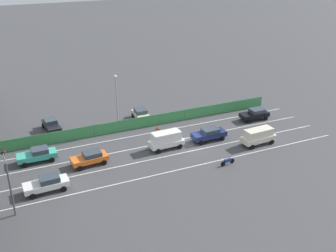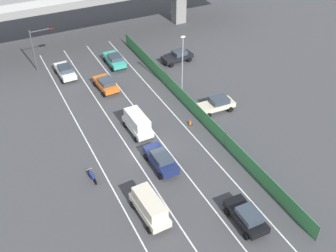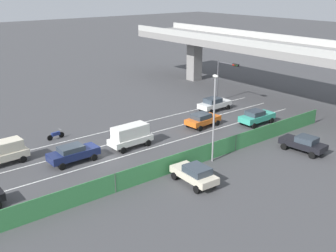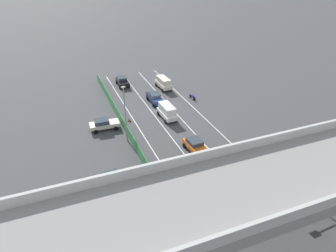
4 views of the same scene
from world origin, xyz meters
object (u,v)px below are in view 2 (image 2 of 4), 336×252
(car_sedan_white, at_px, (65,71))
(traffic_cone, at_px, (190,122))
(car_taxi_orange, at_px, (106,84))
(car_van_white, at_px, (137,122))
(car_sedan_black, at_px, (247,216))
(traffic_light, at_px, (41,41))
(parked_sedan_dark, at_px, (178,56))
(car_taxi_teal, at_px, (115,60))
(car_sedan_navy, at_px, (161,159))
(car_van_cream, at_px, (150,206))
(street_lamp, at_px, (182,62))
(motorcycle, at_px, (92,176))
(parked_sedan_cream, at_px, (217,104))

(car_sedan_white, bearing_deg, traffic_cone, -60.09)
(car_taxi_orange, bearing_deg, car_van_white, -89.52)
(car_sedan_black, height_order, traffic_light, traffic_light)
(car_taxi_orange, height_order, parked_sedan_dark, parked_sedan_dark)
(car_taxi_teal, bearing_deg, car_sedan_navy, -98.74)
(car_sedan_black, bearing_deg, car_taxi_orange, 97.11)
(car_van_white, height_order, car_sedan_navy, car_van_white)
(traffic_cone, bearing_deg, car_van_cream, -133.29)
(car_sedan_black, xyz_separation_m, car_taxi_orange, (-3.17, 25.44, -0.02))
(car_taxi_orange, xyz_separation_m, street_lamp, (7.57, -5.79, 3.93))
(car_van_cream, xyz_separation_m, traffic_light, (-1.79, 30.10, 2.85))
(car_sedan_navy, relative_size, street_lamp, 0.58)
(car_taxi_teal, relative_size, car_taxi_orange, 1.05)
(car_sedan_navy, height_order, traffic_light, traffic_light)
(car_sedan_white, relative_size, traffic_cone, 7.12)
(car_sedan_black, bearing_deg, car_sedan_white, 102.48)
(car_sedan_white, height_order, car_taxi_teal, car_sedan_white)
(motorcycle, height_order, parked_sedan_cream, parked_sedan_cream)
(motorcycle, bearing_deg, street_lamp, 32.12)
(car_sedan_white, distance_m, car_van_white, 15.70)
(motorcycle, distance_m, street_lamp, 17.34)
(car_sedan_navy, xyz_separation_m, car_van_cream, (-3.57, -5.24, 0.29))
(car_taxi_teal, bearing_deg, car_sedan_white, -179.35)
(car_taxi_orange, xyz_separation_m, traffic_cone, (5.83, -11.06, -0.59))
(street_lamp, bearing_deg, car_van_cream, -126.19)
(motorcycle, bearing_deg, traffic_light, 87.10)
(car_sedan_navy, height_order, parked_sedan_cream, car_sedan_navy)
(car_taxi_orange, xyz_separation_m, parked_sedan_dark, (11.44, 2.65, -0.01))
(car_taxi_orange, bearing_deg, car_taxi_teal, 59.88)
(motorcycle, distance_m, traffic_cone, 13.00)
(car_van_cream, relative_size, traffic_cone, 7.13)
(car_sedan_white, xyz_separation_m, traffic_light, (-1.78, 3.52, 3.14))
(parked_sedan_cream, xyz_separation_m, parked_sedan_dark, (1.54, 12.70, -0.02))
(car_van_white, xyz_separation_m, parked_sedan_cream, (9.82, -0.27, -0.37))
(parked_sedan_dark, bearing_deg, parked_sedan_cream, -96.90)
(parked_sedan_dark, xyz_separation_m, street_lamp, (-3.87, -8.44, 3.94))
(car_sedan_black, xyz_separation_m, motorcycle, (-9.82, 10.74, -0.45))
(parked_sedan_cream, bearing_deg, car_sedan_navy, -149.68)
(car_van_cream, bearing_deg, parked_sedan_dark, 57.59)
(motorcycle, bearing_deg, parked_sedan_cream, 15.72)
(car_sedan_white, distance_m, traffic_cone, 19.06)
(car_van_cream, height_order, parked_sedan_cream, car_van_cream)
(car_taxi_teal, xyz_separation_m, car_taxi_orange, (-3.21, -5.54, -0.02))
(car_sedan_navy, height_order, car_taxi_orange, car_sedan_navy)
(car_sedan_black, relative_size, car_van_cream, 0.92)
(traffic_cone, bearing_deg, car_taxi_orange, 117.81)
(car_sedan_black, height_order, parked_sedan_dark, car_sedan_black)
(car_van_cream, relative_size, car_taxi_teal, 1.02)
(motorcycle, bearing_deg, car_sedan_navy, -10.22)
(motorcycle, xyz_separation_m, parked_sedan_dark, (18.08, 17.36, 0.42))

